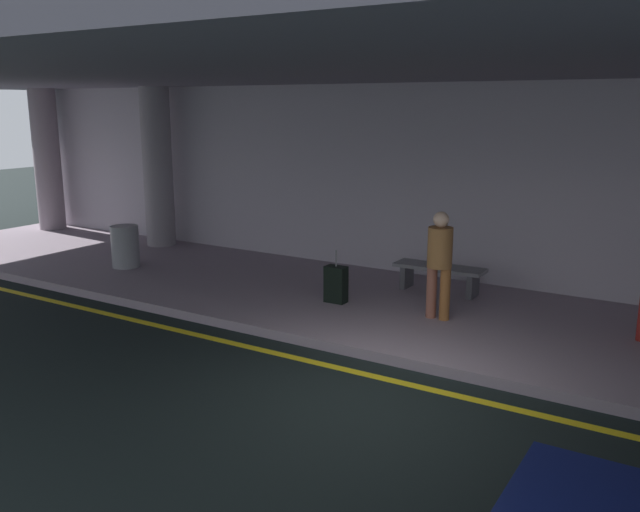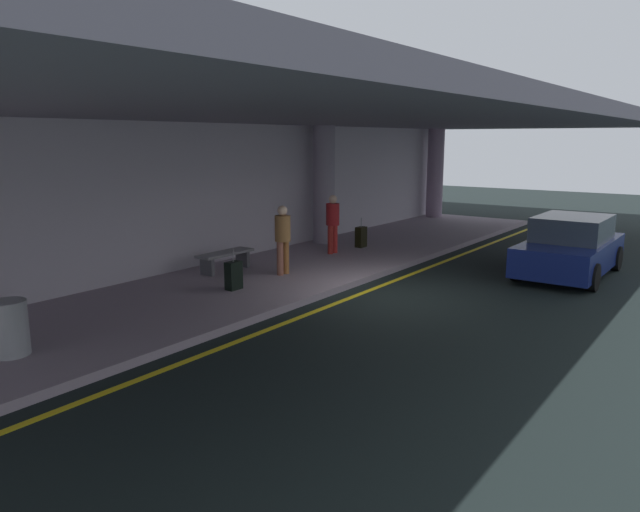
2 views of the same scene
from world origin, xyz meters
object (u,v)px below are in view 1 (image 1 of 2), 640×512
object	(u,v)px
support_column_left_mid	(158,167)
trash_bin_steel	(125,246)
bench_metal	(439,273)
support_column_far_left	(47,160)
traveler_with_luggage	(440,258)
suitcase_upright_primary	(336,284)

from	to	relation	value
support_column_left_mid	trash_bin_steel	xyz separation A→B (m)	(0.99, -2.01, -1.40)
support_column_left_mid	trash_bin_steel	distance (m)	2.64
support_column_left_mid	bench_metal	xyz separation A→B (m)	(7.17, -0.44, -1.47)
support_column_far_left	traveler_with_luggage	bearing A→B (deg)	-8.96
suitcase_upright_primary	trash_bin_steel	distance (m)	4.94
bench_metal	support_column_far_left	bearing A→B (deg)	177.77
support_column_far_left	suitcase_upright_primary	xyz separation A→B (m)	(9.93, -1.92, -1.51)
bench_metal	trash_bin_steel	xyz separation A→B (m)	(-6.18, -1.57, 0.07)
support_column_left_mid	traveler_with_luggage	world-z (taller)	support_column_left_mid
support_column_far_left	trash_bin_steel	distance (m)	5.56
suitcase_upright_primary	bench_metal	distance (m)	1.94
support_column_far_left	bench_metal	distance (m)	11.28
traveler_with_luggage	bench_metal	distance (m)	1.63
support_column_far_left	support_column_left_mid	size ratio (longest dim) A/B	1.00
support_column_left_mid	traveler_with_luggage	distance (m)	7.98
support_column_left_mid	bench_metal	distance (m)	7.33
support_column_left_mid	traveler_with_luggage	size ratio (longest dim) A/B	2.17
support_column_far_left	trash_bin_steel	xyz separation A→B (m)	(4.99, -2.01, -1.40)
trash_bin_steel	traveler_with_luggage	bearing A→B (deg)	1.34
traveler_with_luggage	bench_metal	bearing A→B (deg)	38.33
support_column_left_mid	suitcase_upright_primary	world-z (taller)	support_column_left_mid
bench_metal	trash_bin_steel	world-z (taller)	trash_bin_steel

